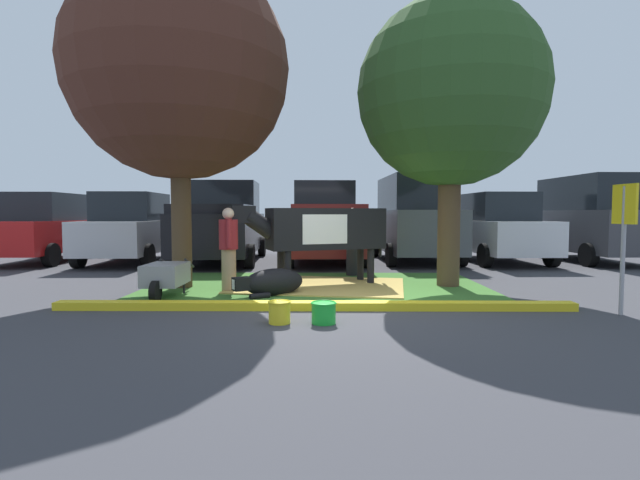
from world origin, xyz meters
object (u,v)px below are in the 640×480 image
Objects in this scene: shade_tree_left at (179,70)px; hatchback_white at (497,228)px; wheelbarrow at (165,275)px; suv_black at (414,219)px; suv_dark_grey at (590,219)px; person_handler at (352,240)px; shade_tree_right at (451,94)px; sedan_silver at (132,229)px; sedan_red at (45,228)px; pickup_truck_maroon at (325,224)px; person_visitor_near at (229,247)px; bucket_green at (324,312)px; parking_sign at (624,223)px; cow_holstein at (321,229)px; pickup_truck_black at (223,224)px; bucket_yellow at (280,312)px; calf_lying at (272,282)px.

shade_tree_left is 9.76m from hatchback_white.
shade_tree_left is 3.89m from wheelbarrow.
suv_black is 1.00× the size of suv_dark_grey.
shade_tree_left is 5.02m from person_handler.
shade_tree_right is 1.24× the size of sedan_silver.
hatchback_white is (13.35, 0.05, 0.00)m from sedan_red.
pickup_truck_maroon is 5.08m from hatchback_white.
shade_tree_left reaches higher than person_visitor_near.
bucket_green is at bearing -43.27° from sedan_red.
person_visitor_near is (-2.37, -2.19, -0.01)m from person_handler.
parking_sign is 0.41× the size of sedan_red.
cow_holstein is 5.55m from suv_black.
person_visitor_near is 11.23m from suv_dark_grey.
person_handler is at bearing -19.44° from sedan_red.
pickup_truck_black is (2.58, 0.31, 0.13)m from sedan_silver.
wheelbarrow is at bearing 139.01° from bucket_yellow.
cow_holstein is 0.68× the size of hatchback_white.
person_handler is 6.89m from sedan_silver.
hatchback_white is at bearing 82.97° from parking_sign.
person_visitor_near is at bearing 153.08° from calf_lying.
shade_tree_left is 4.87× the size of calf_lying.
sedan_silver is (-5.58, 7.57, 0.84)m from bucket_green.
suv_black reaches higher than parking_sign.
cow_holstein reaches higher than wheelbarrow.
cow_holstein reaches higher than person_handler.
hatchback_white is at bearing 53.94° from bucket_yellow.
hatchback_white is (5.68, 7.80, 0.83)m from bucket_yellow.
parking_sign is 8.58m from pickup_truck_maroon.
shade_tree_right is 6.25m from wheelbarrow.
suv_dark_grey is (9.71, 5.63, 0.45)m from person_visitor_near.
shade_tree_right reaches higher than bucket_yellow.
sedan_silver reaches higher than bucket_yellow.
suv_dark_grey is at bearing 25.09° from person_handler.
shade_tree_left is at bearing -118.13° from pickup_truck_maroon.
wheelbarrow is 0.36× the size of sedan_red.
suv_black is (0.25, 4.89, -2.45)m from shade_tree_right.
suv_black reaches higher than cow_holstein.
sedan_red is at bearing 134.67° from bucket_yellow.
person_handler is 0.35× the size of hatchback_white.
sedan_silver is (-6.23, 2.94, 0.15)m from person_handler.
pickup_truck_black is (-0.31, 6.03, 0.73)m from wheelbarrow.
bucket_yellow reaches higher than bucket_green.
shade_tree_right is at bearing -119.60° from hatchback_white.
person_visitor_near is at bearing -137.24° from person_handler.
cow_holstein is at bearing -38.42° from sedan_silver.
calf_lying is at bearing -26.12° from shade_tree_left.
shade_tree_left is 1.39× the size of sedan_silver.
suv_dark_grey is at bearing 1.04° from sedan_red.
parking_sign is at bearing -18.66° from shade_tree_left.
person_visitor_near is (-4.17, -0.69, -2.91)m from shade_tree_right.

